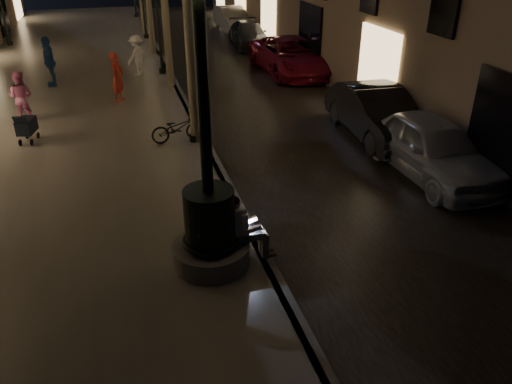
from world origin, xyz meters
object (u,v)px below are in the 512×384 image
object	(u,v)px
seated_man_laptop	(243,225)
bicycle	(177,128)
lamp_curb_a	(188,33)
car_rear	(249,35)
car_front	(432,147)
stroller	(26,126)
pedestrian_blue	(49,61)
pedestrian_red	(117,77)
fountain_lamppost	(209,215)
car_second	(377,113)
pedestrian_white	(137,55)
car_third	(291,56)
pedestrian_pink	(21,97)
car_fifth	(232,18)

from	to	relation	value
seated_man_laptop	bicycle	distance (m)	6.14
lamp_curb_a	car_rear	distance (m)	14.38
seated_man_laptop	bicycle	xyz separation A→B (m)	(-0.36, 6.12, -0.30)
lamp_curb_a	car_front	bearing A→B (deg)	-32.19
seated_man_laptop	stroller	xyz separation A→B (m)	(-4.50, 7.22, -0.21)
pedestrian_blue	bicycle	xyz separation A→B (m)	(3.88, -7.13, -0.54)
pedestrian_red	pedestrian_blue	xyz separation A→B (m)	(-2.43, 2.75, 0.08)
fountain_lamppost	bicycle	size ratio (longest dim) A/B	3.43
bicycle	car_second	bearing A→B (deg)	-104.45
pedestrian_white	car_second	bearing A→B (deg)	82.13
stroller	fountain_lamppost	bearing A→B (deg)	-48.63
seated_man_laptop	car_third	distance (m)	14.33
bicycle	pedestrian_white	bearing A→B (deg)	-2.61
pedestrian_pink	pedestrian_white	world-z (taller)	pedestrian_white
car_second	pedestrian_blue	world-z (taller)	pedestrian_blue
fountain_lamppost	pedestrian_pink	world-z (taller)	fountain_lamppost
fountain_lamppost	pedestrian_white	world-z (taller)	fountain_lamppost
lamp_curb_a	car_third	world-z (taller)	lamp_curb_a
car_fifth	pedestrian_red	world-z (taller)	pedestrian_red
pedestrian_red	pedestrian_white	bearing A→B (deg)	15.64
pedestrian_red	pedestrian_pink	bearing A→B (deg)	144.37
fountain_lamppost	car_front	xyz separation A→B (m)	(6.20, 2.54, -0.45)
fountain_lamppost	car_rear	world-z (taller)	fountain_lamppost
bicycle	lamp_curb_a	bearing A→B (deg)	-111.63
fountain_lamppost	pedestrian_red	size ratio (longest dim) A/B	3.03
car_third	car_fifth	world-z (taller)	car_third
pedestrian_white	pedestrian_pink	bearing A→B (deg)	6.41
fountain_lamppost	car_fifth	bearing A→B (deg)	75.63
stroller	bicycle	world-z (taller)	stroller
seated_man_laptop	car_fifth	xyz separation A→B (m)	(5.59, 24.19, -0.19)
fountain_lamppost	car_fifth	world-z (taller)	fountain_lamppost
pedestrian_white	car_fifth	bearing A→B (deg)	-166.82
stroller	car_front	size ratio (longest dim) A/B	0.22
car_fifth	pedestrian_blue	bearing A→B (deg)	-133.53
car_second	pedestrian_white	xyz separation A→B (m)	(-6.42, 8.66, 0.25)
lamp_curb_a	seated_man_laptop	bearing A→B (deg)	-90.84
car_front	car_rear	distance (m)	16.62
car_front	car_third	world-z (taller)	car_front
car_fifth	pedestrian_white	bearing A→B (deg)	-123.98
seated_man_laptop	car_third	bearing A→B (deg)	67.04
seated_man_laptop	car_rear	world-z (taller)	seated_man_laptop
seated_man_laptop	pedestrian_blue	size ratio (longest dim) A/B	0.70
car_second	pedestrian_white	world-z (taller)	pedestrian_white
car_front	car_fifth	xyz separation A→B (m)	(0.00, 21.66, -0.05)
seated_man_laptop	pedestrian_red	distance (m)	10.66
seated_man_laptop	lamp_curb_a	xyz separation A→B (m)	(0.09, 6.00, 2.33)
car_front	pedestrian_pink	world-z (taller)	pedestrian_pink
pedestrian_red	car_second	bearing A→B (deg)	-94.97
car_third	pedestrian_red	size ratio (longest dim) A/B	3.17
lamp_curb_a	car_fifth	world-z (taller)	lamp_curb_a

